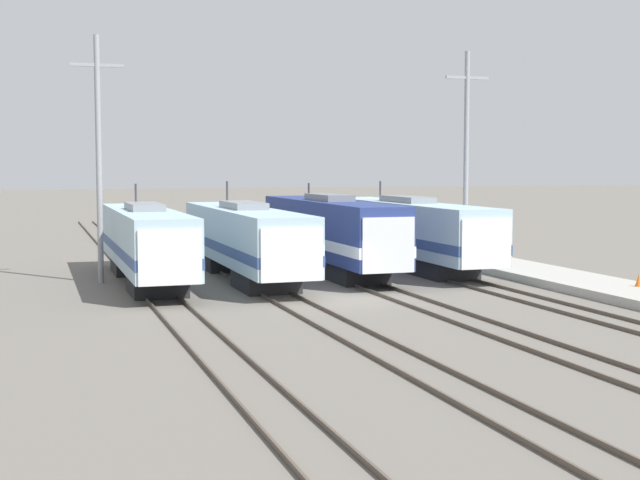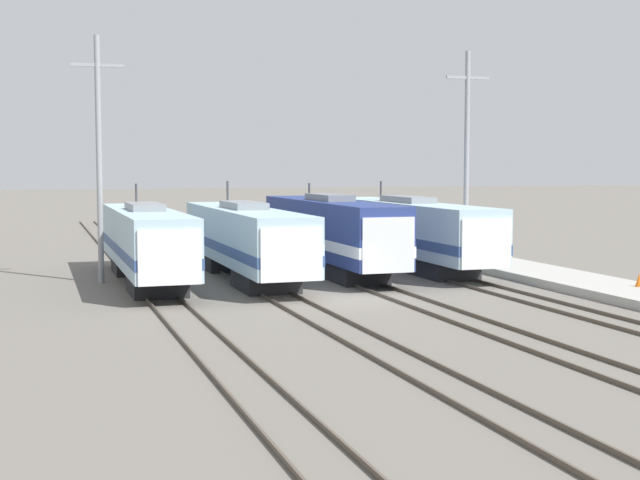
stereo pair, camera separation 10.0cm
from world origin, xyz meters
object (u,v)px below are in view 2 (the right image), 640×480
object	(u,v)px
locomotive_center_right	(333,233)
locomotive_far_right	(411,231)
locomotive_center_left	(246,240)
catenary_tower_right	(467,156)
traffic_cone	(639,280)
locomotive_far_left	(146,242)
catenary_tower_left	(99,154)

from	to	relation	value
locomotive_center_right	locomotive_far_right	distance (m)	5.23
locomotive_center_left	catenary_tower_right	distance (m)	13.93
locomotive_center_left	locomotive_far_right	world-z (taller)	locomotive_center_left
locomotive_center_left	locomotive_center_right	bearing A→B (deg)	12.54
traffic_cone	locomotive_far_left	bearing A→B (deg)	152.18
catenary_tower_right	traffic_cone	world-z (taller)	catenary_tower_right
locomotive_far_right	catenary_tower_right	world-z (taller)	catenary_tower_right
locomotive_far_left	traffic_cone	xyz separation A→B (m)	(20.90, -11.03, -1.36)
locomotive_far_left	locomotive_far_right	size ratio (longest dim) A/B	0.90
catenary_tower_left	locomotive_center_left	bearing A→B (deg)	-8.48
locomotive_far_left	traffic_cone	distance (m)	23.67
locomotive_center_left	traffic_cone	xyz separation A→B (m)	(15.78, -11.04, -1.36)
locomotive_center_left	catenary_tower_left	world-z (taller)	catenary_tower_left
locomotive_center_right	catenary_tower_left	size ratio (longest dim) A/B	1.39
traffic_cone	locomotive_far_right	bearing A→B (deg)	112.68
catenary_tower_left	catenary_tower_right	size ratio (longest dim) A/B	1.00
locomotive_far_left	locomotive_center_right	world-z (taller)	locomotive_far_left
catenary_tower_right	traffic_cone	distance (m)	13.67
locomotive_center_right	traffic_cone	world-z (taller)	locomotive_center_right
locomotive_center_right	catenary_tower_right	bearing A→B (deg)	-0.39
locomotive_far_right	catenary_tower_right	size ratio (longest dim) A/B	1.54
catenary_tower_right	traffic_cone	xyz separation A→B (m)	(2.61, -12.13, -5.75)
locomotive_far_left	traffic_cone	bearing A→B (deg)	-27.82
locomotive_center_right	catenary_tower_left	bearing A→B (deg)	-179.75
locomotive_center_right	catenary_tower_right	world-z (taller)	catenary_tower_right
locomotive_center_right	locomotive_far_right	bearing A→B (deg)	11.81
locomotive_far_right	catenary_tower_left	bearing A→B (deg)	-176.32
locomotive_center_left	catenary_tower_left	distance (m)	8.56
traffic_cone	catenary_tower_right	bearing A→B (deg)	102.14
catenary_tower_left	catenary_tower_right	xyz separation A→B (m)	(20.44, 0.00, 0.00)
locomotive_center_right	locomotive_far_left	bearing A→B (deg)	-173.57
catenary_tower_right	locomotive_center_right	bearing A→B (deg)	179.61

